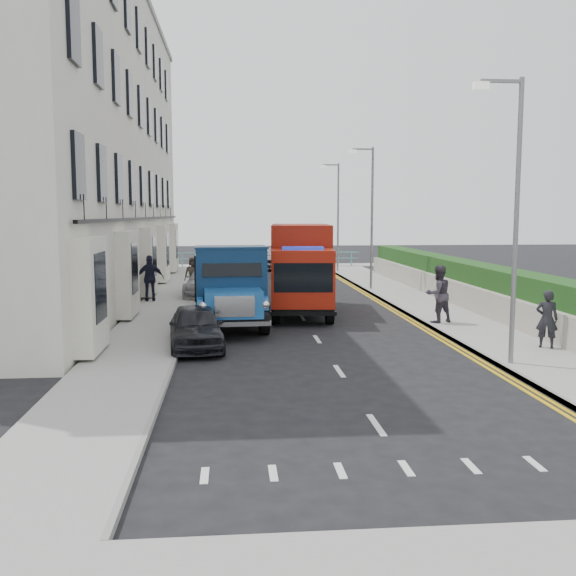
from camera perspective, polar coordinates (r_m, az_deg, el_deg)
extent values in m
plane|color=black|center=(17.63, 3.48, -5.83)|extent=(120.00, 120.00, 0.00)
cube|color=gray|center=(26.42, -10.72, -1.64)|extent=(2.40, 38.00, 0.12)
cube|color=gray|center=(27.45, 11.66, -1.35)|extent=(2.60, 38.00, 0.12)
cube|color=gray|center=(46.25, -1.86, 1.97)|extent=(30.00, 2.50, 0.12)
plane|color=slate|center=(77.16, -3.16, 3.77)|extent=(120.00, 120.00, 0.00)
cube|color=silver|center=(30.98, -18.38, 12.21)|extent=(6.00, 30.00, 14.00)
cube|color=black|center=(30.26, -12.30, 6.09)|extent=(0.12, 28.00, 0.10)
cube|color=#B2AD9E|center=(27.79, 14.26, -0.30)|extent=(0.30, 28.00, 1.00)
cube|color=#164014|center=(27.98, 15.63, 0.53)|extent=(1.20, 28.00, 1.70)
cube|color=#59B2A5|center=(45.38, -1.81, 3.17)|extent=(13.00, 0.08, 0.06)
cube|color=#59B2A5|center=(45.41, -1.81, 2.63)|extent=(13.00, 0.06, 0.05)
cylinder|color=slate|center=(16.53, 19.61, 5.21)|extent=(0.12, 0.12, 7.00)
cube|color=slate|center=(16.62, 18.45, 17.05)|extent=(1.00, 0.08, 0.08)
cube|color=beige|center=(16.41, 16.76, 16.82)|extent=(0.35, 0.18, 0.18)
cylinder|color=slate|center=(31.78, 7.47, 6.02)|extent=(0.12, 0.12, 7.00)
cube|color=slate|center=(31.83, 6.67, 12.16)|extent=(1.00, 0.08, 0.08)
cube|color=beige|center=(31.72, 5.76, 11.97)|extent=(0.35, 0.18, 0.18)
cylinder|color=slate|center=(41.60, 4.47, 6.18)|extent=(0.12, 0.12, 7.00)
cube|color=slate|center=(41.63, 3.82, 10.87)|extent=(1.00, 0.08, 0.08)
cube|color=beige|center=(41.55, 3.13, 10.71)|extent=(0.35, 0.18, 0.18)
cylinder|color=black|center=(20.14, -7.74, -2.76)|extent=(0.34, 1.09, 1.07)
cylinder|color=black|center=(20.24, -2.15, -2.66)|extent=(0.34, 1.09, 1.07)
cylinder|color=black|center=(23.24, -7.77, -1.51)|extent=(0.34, 1.09, 1.07)
cylinder|color=black|center=(23.33, -2.93, -1.43)|extent=(0.34, 1.09, 1.07)
cube|color=black|center=(21.69, -5.16, -1.64)|extent=(2.39, 5.47, 0.20)
cube|color=#1D569E|center=(19.59, -4.88, -1.33)|extent=(1.81, 1.54, 0.81)
cube|color=silver|center=(18.85, -4.76, -1.64)|extent=(1.18, 0.15, 0.62)
cube|color=#0D2647|center=(20.79, -5.09, 0.90)|extent=(2.30, 1.45, 1.96)
cube|color=black|center=(22.99, -5.33, -0.53)|extent=(2.50, 3.25, 0.13)
cylinder|color=black|center=(22.20, -1.10, -1.96)|extent=(0.37, 1.00, 0.98)
cylinder|color=black|center=(22.25, 3.72, -1.95)|extent=(0.37, 1.00, 0.98)
cylinder|color=black|center=(24.93, -1.00, -1.01)|extent=(0.37, 1.00, 0.98)
cylinder|color=black|center=(24.97, 3.29, -1.01)|extent=(0.37, 1.00, 0.98)
cylinder|color=black|center=(26.87, -0.95, -0.46)|extent=(0.37, 1.00, 0.98)
cylinder|color=black|center=(26.91, 3.03, -0.46)|extent=(0.37, 1.00, 0.98)
cube|color=black|center=(24.47, 1.17, -0.74)|extent=(2.57, 6.38, 0.22)
cube|color=maroon|center=(22.07, 1.32, 0.90)|extent=(2.27, 1.86, 1.96)
cube|color=black|center=(21.25, 1.38, 0.92)|extent=(1.96, 0.24, 0.98)
cube|color=maroon|center=(25.31, 1.12, 2.64)|extent=(2.61, 4.80, 2.67)
imported|color=black|center=(18.33, -8.20, -3.43)|extent=(1.81, 3.77, 1.24)
imported|color=#5280AF|center=(26.73, -5.86, -0.04)|extent=(1.90, 4.46, 1.43)
imported|color=#A4A4A9|center=(29.77, -7.01, 0.59)|extent=(2.36, 4.98, 1.40)
imported|color=black|center=(42.17, -6.32, 2.28)|extent=(3.77, 5.13, 1.29)
imported|color=#999A9E|center=(44.23, -1.07, 2.73)|extent=(3.47, 5.12, 1.62)
imported|color=black|center=(19.02, 22.03, -2.56)|extent=(0.69, 0.60, 1.61)
imported|color=#36313C|center=(22.30, 13.21, -0.52)|extent=(1.12, 0.99, 1.95)
imported|color=black|center=(27.68, -12.15, 0.85)|extent=(1.18, 0.60, 1.94)
imported|color=#373027|center=(30.71, -8.45, 1.21)|extent=(0.85, 0.59, 1.65)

